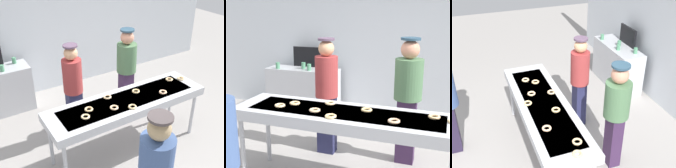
{
  "view_description": "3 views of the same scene",
  "coord_description": "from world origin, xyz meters",
  "views": [
    {
      "loc": [
        -2.05,
        -2.88,
        3.14
      ],
      "look_at": [
        -0.13,
        0.23,
        1.12
      ],
      "focal_mm": 44.74,
      "sensor_mm": 36.0,
      "label": 1
    },
    {
      "loc": [
        1.05,
        -3.04,
        2.05
      ],
      "look_at": [
        -0.18,
        0.32,
        1.15
      ],
      "focal_mm": 49.84,
      "sensor_mm": 36.0,
      "label": 2
    },
    {
      "loc": [
        3.38,
        -0.94,
        3.3
      ],
      "look_at": [
        -0.08,
        0.35,
        1.14
      ],
      "focal_mm": 46.66,
      "sensor_mm": 36.0,
      "label": 3
    }
  ],
  "objects": [
    {
      "name": "ground_plane",
      "position": [
        0.0,
        0.0,
        0.0
      ],
      "size": [
        16.0,
        16.0,
        0.0
      ],
      "primitive_type": "plane",
      "color": "#9E9993"
    },
    {
      "name": "fryer_conveyor",
      "position": [
        0.0,
        0.0,
        0.85
      ],
      "size": [
        2.52,
        0.7,
        0.92
      ],
      "color": "#B7BABF",
      "rests_on": "ground"
    },
    {
      "name": "plain_donut_0",
      "position": [
        -0.07,
        -0.22,
        0.94
      ],
      "size": [
        0.12,
        0.12,
        0.03
      ],
      "primitive_type": "torus",
      "rotation": [
        0.0,
        0.0,
        3.13
      ],
      "color": "#F1CC89",
      "rests_on": "fryer_conveyor"
    },
    {
      "name": "plain_donut_1",
      "position": [
        -0.75,
        -0.08,
        0.94
      ],
      "size": [
        0.15,
        0.15,
        0.03
      ],
      "primitive_type": "torus",
      "rotation": [
        0.0,
        0.0,
        1.33
      ],
      "color": "beige",
      "rests_on": "fryer_conveyor"
    },
    {
      "name": "plain_donut_2",
      "position": [
        0.94,
        0.14,
        0.94
      ],
      "size": [
        0.17,
        0.17,
        0.03
      ],
      "primitive_type": "torus",
      "rotation": [
        0.0,
        0.0,
        0.72
      ],
      "color": "#F6C98B",
      "rests_on": "fryer_conveyor"
    },
    {
      "name": "plain_donut_3",
      "position": [
        -0.3,
        -0.1,
        0.94
      ],
      "size": [
        0.17,
        0.17,
        0.03
      ],
      "primitive_type": "torus",
      "rotation": [
        0.0,
        0.0,
        2.44
      ],
      "color": "#F2C491",
      "rests_on": "fryer_conveyor"
    },
    {
      "name": "plain_donut_4",
      "position": [
        -0.63,
        0.05,
        0.94
      ],
      "size": [
        0.17,
        0.17,
        0.03
      ],
      "primitive_type": "torus",
      "rotation": [
        0.0,
        0.0,
        0.79
      ],
      "color": "#F8C987",
      "rests_on": "fryer_conveyor"
    },
    {
      "name": "plain_donut_5",
      "position": [
        1.13,
        0.06,
        0.94
      ],
      "size": [
        0.17,
        0.17,
        0.03
      ],
      "primitive_type": "torus",
      "rotation": [
        0.0,
        0.0,
        0.61
      ],
      "color": "#EBC68A",
      "rests_on": "fryer_conveyor"
    },
    {
      "name": "plain_donut_6",
      "position": [
        -0.24,
        0.2,
        0.94
      ],
      "size": [
        0.17,
        0.17,
        0.03
      ],
      "primitive_type": "torus",
      "rotation": [
        0.0,
        0.0,
        0.97
      ],
      "color": "#F1C690",
      "rests_on": "fryer_conveyor"
    },
    {
      "name": "plain_donut_7",
      "position": [
        0.23,
        0.11,
        0.94
      ],
      "size": [
        0.17,
        0.17,
        0.03
      ],
      "primitive_type": "torus",
      "rotation": [
        0.0,
        0.0,
        2.35
      ],
      "color": "#F1CB85",
      "rests_on": "fryer_conveyor"
    },
    {
      "name": "plain_donut_8",
      "position": [
        0.57,
        -0.13,
        0.94
      ],
      "size": [
        0.16,
        0.16,
        0.03
      ],
      "primitive_type": "torus",
      "rotation": [
        0.0,
        0.0,
        1.92
      ],
      "color": "#F9C394",
      "rests_on": "fryer_conveyor"
    },
    {
      "name": "worker_baker",
      "position": [
        0.57,
        0.87,
        0.97
      ],
      "size": [
        0.36,
        0.36,
        1.67
      ],
      "rotation": [
        0.0,
        0.0,
        3.05
      ],
      "color": "#372142",
      "rests_on": "ground"
    },
    {
      "name": "worker_assistant",
      "position": [
        -0.53,
        0.79,
        0.91
      ],
      "size": [
        0.31,
        0.31,
        1.63
      ],
      "rotation": [
        0.0,
        0.0,
        2.98
      ],
      "color": "#222346",
      "rests_on": "ground"
    },
    {
      "name": "prep_counter",
      "position": [
        -1.56,
        2.12,
        0.45
      ],
      "size": [
        1.35,
        0.5,
        0.9
      ],
      "primitive_type": "cube",
      "color": "#B7BABF",
      "rests_on": "ground"
    },
    {
      "name": "paper_cup_0",
      "position": [
        -1.99,
        1.95,
        0.96
      ],
      "size": [
        0.08,
        0.08,
        0.12
      ],
      "primitive_type": "cylinder",
      "color": "#4C8C66",
      "rests_on": "prep_counter"
    },
    {
      "name": "paper_cup_1",
      "position": [
        -1.53,
        2.12,
        0.96
      ],
      "size": [
        0.08,
        0.08,
        0.12
      ],
      "primitive_type": "cylinder",
      "color": "#4C8C66",
      "rests_on": "prep_counter"
    },
    {
      "name": "paper_cup_2",
      "position": [
        -1.36,
        2.0,
        0.96
      ],
      "size": [
        0.08,
        0.08,
        0.12
      ],
      "primitive_type": "cylinder",
      "color": "#4C8C66",
      "rests_on": "prep_counter"
    },
    {
      "name": "paper_cup_3",
      "position": [
        -1.09,
        2.23,
        0.96
      ],
      "size": [
        0.08,
        0.08,
        0.12
      ],
      "primitive_type": "cylinder",
      "color": "#4C8C66",
      "rests_on": "prep_counter"
    },
    {
      "name": "menu_display",
      "position": [
        -1.56,
        2.32,
        1.1
      ],
      "size": [
        0.56,
        0.04,
        0.38
      ],
      "primitive_type": "cube",
      "color": "black",
      "rests_on": "prep_counter"
    }
  ]
}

